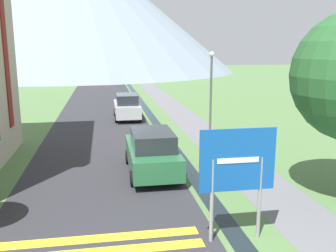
{
  "coord_description": "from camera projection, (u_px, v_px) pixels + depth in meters",
  "views": [
    {
      "loc": [
        -2.27,
        -4.11,
        5.14
      ],
      "look_at": [
        0.17,
        10.0,
        2.1
      ],
      "focal_mm": 40.0,
      "sensor_mm": 36.0,
      "label": 1
    }
  ],
  "objects": [
    {
      "name": "mountain_distant",
      "position": [
        74.0,
        5.0,
        79.15
      ],
      "size": [
        67.57,
        67.57,
        27.8
      ],
      "color": "gray",
      "rests_on": "ground_plane"
    },
    {
      "name": "parked_car_far",
      "position": [
        127.0,
        106.0,
        27.01
      ],
      "size": [
        1.83,
        4.32,
        1.82
      ],
      "color": "#B2B2B7",
      "rests_on": "ground_plane"
    },
    {
      "name": "footpath",
      "position": [
        168.0,
        103.0,
        34.92
      ],
      "size": [
        2.2,
        60.0,
        0.01
      ],
      "color": "slate",
      "rests_on": "ground_plane"
    },
    {
      "name": "road_sign",
      "position": [
        237.0,
        168.0,
        9.76
      ],
      "size": [
        2.05,
        0.11,
        3.09
      ],
      "color": "gray",
      "rests_on": "ground_plane"
    },
    {
      "name": "road",
      "position": [
        101.0,
        105.0,
        33.91
      ],
      "size": [
        6.4,
        60.0,
        0.01
      ],
      "color": "#2D2D33",
      "rests_on": "ground_plane"
    },
    {
      "name": "parked_car_near",
      "position": [
        152.0,
        152.0,
        15.34
      ],
      "size": [
        1.99,
        4.53,
        1.82
      ],
      "color": "#28663D",
      "rests_on": "ground_plane"
    },
    {
      "name": "streetlamp",
      "position": [
        211.0,
        89.0,
        19.96
      ],
      "size": [
        0.28,
        0.28,
        4.9
      ],
      "color": "#515156",
      "rests_on": "ground_plane"
    },
    {
      "name": "drainage_channel",
      "position": [
        142.0,
        104.0,
        34.52
      ],
      "size": [
        0.6,
        60.0,
        0.0
      ],
      "color": "black",
      "rests_on": "ground_plane"
    },
    {
      "name": "ground_plane",
      "position": [
        140.0,
        126.0,
        24.69
      ],
      "size": [
        160.0,
        160.0,
        0.0
      ],
      "primitive_type": "plane",
      "color": "#517542"
    }
  ]
}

